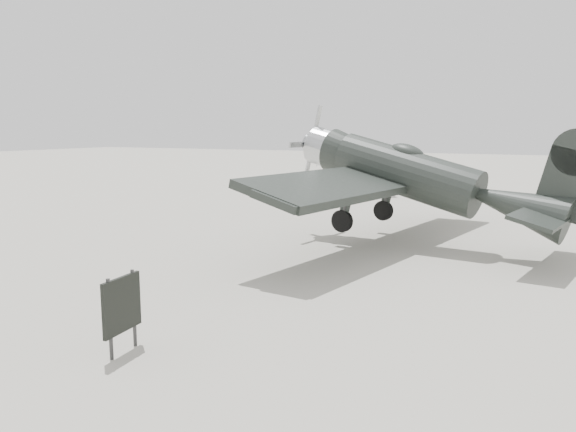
# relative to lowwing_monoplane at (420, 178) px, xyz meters

# --- Properties ---
(ground) EXTENTS (160.00, 160.00, 0.00)m
(ground) POSITION_rel_lowwing_monoplane_xyz_m (-4.27, -6.20, -2.34)
(ground) COLOR #A9A696
(ground) RESTS_ON ground
(lowwing_monoplane) EXTENTS (9.92, 13.78, 4.42)m
(lowwing_monoplane) POSITION_rel_lowwing_monoplane_xyz_m (0.00, 0.00, 0.00)
(lowwing_monoplane) COLOR black
(lowwing_monoplane) RESTS_ON ground
(highwing_monoplane) EXTENTS (8.27, 10.37, 3.07)m
(highwing_monoplane) POSITION_rel_lowwing_monoplane_xyz_m (-7.53, 18.14, -0.42)
(highwing_monoplane) COLOR #989B9D
(highwing_monoplane) RESTS_ON ground
(sign_board) EXTENTS (0.15, 1.01, 1.46)m
(sign_board) POSITION_rel_lowwing_monoplane_xyz_m (-2.62, -11.55, -1.47)
(sign_board) COLOR #333333
(sign_board) RESTS_ON ground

